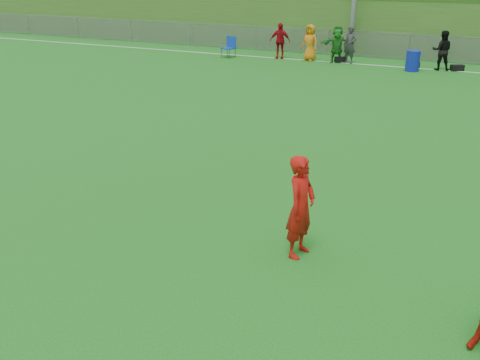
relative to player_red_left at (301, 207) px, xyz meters
The scene contains 9 objects.
ground 1.29m from the player_red_left, 168.99° to the right, with size 120.00×120.00×0.00m, color #156817.
sideline_far 17.86m from the player_red_left, 93.07° to the left, with size 60.00×0.10×0.01m, color white.
fence 19.84m from the player_red_left, 92.76° to the left, with size 58.00×0.06×1.30m.
berm 30.84m from the player_red_left, 91.78° to the left, with size 120.00×18.00×3.00m, color #235718.
spectator_row 18.18m from the player_red_left, 101.53° to the left, with size 8.49×1.08×1.69m.
gear_bags 17.93m from the player_red_left, 89.86° to the left, with size 7.44×0.52×0.26m.
player_red_left is the anchor object (origin of this frame).
recycling_bin 17.07m from the player_red_left, 91.41° to the left, with size 0.59×0.59×0.88m, color #0F21A6.
camp_chair 19.40m from the player_red_left, 118.50° to the left, with size 0.66×0.67×1.01m.
Camera 1 is at (3.19, -7.22, 4.47)m, focal length 40.00 mm.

